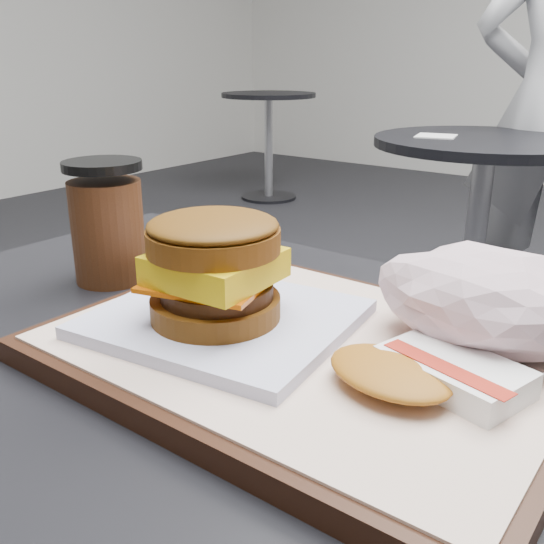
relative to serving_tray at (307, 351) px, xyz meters
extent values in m
cube|color=black|center=(-0.05, -0.05, -0.03)|extent=(0.80, 0.60, 0.04)
cube|color=black|center=(0.00, 0.00, 0.00)|extent=(0.38, 0.28, 0.02)
cube|color=silver|center=(0.00, 0.00, 0.01)|extent=(0.36, 0.26, 0.00)
cube|color=white|center=(-0.07, -0.02, 0.02)|extent=(0.21, 0.19, 0.01)
cylinder|color=#63380E|center=(-0.07, -0.03, 0.03)|extent=(0.11, 0.11, 0.02)
cylinder|color=#341807|center=(-0.07, -0.03, 0.04)|extent=(0.10, 0.10, 0.01)
cube|color=#D25807|center=(-0.07, -0.03, 0.05)|extent=(0.11, 0.11, 0.00)
cube|color=yellow|center=(-0.06, -0.03, 0.06)|extent=(0.09, 0.09, 0.02)
cylinder|color=brown|center=(-0.07, -0.03, 0.08)|extent=(0.11, 0.11, 0.02)
ellipsoid|color=brown|center=(-0.07, -0.03, 0.09)|extent=(0.11, 0.11, 0.02)
cube|color=white|center=(0.11, 0.00, 0.02)|extent=(0.10, 0.08, 0.02)
cube|color=#B12517|center=(0.11, -0.01, 0.03)|extent=(0.09, 0.04, 0.00)
ellipsoid|color=#B7711D|center=(0.08, -0.03, 0.02)|extent=(0.10, 0.08, 0.01)
cylinder|color=#42210F|center=(-0.27, 0.03, 0.04)|extent=(0.07, 0.07, 0.10)
cylinder|color=black|center=(-0.27, 0.03, 0.11)|extent=(0.08, 0.08, 0.01)
cylinder|color=black|center=(-0.40, 1.60, -0.77)|extent=(0.44, 0.44, 0.02)
cylinder|color=#A5A5AA|center=(-0.40, 1.60, -0.41)|extent=(0.07, 0.07, 0.70)
cylinder|color=black|center=(-0.40, 1.60, -0.04)|extent=(0.70, 0.70, 0.03)
cube|color=silver|center=(-0.54, 1.52, -0.03)|extent=(0.15, 0.15, 0.00)
cylinder|color=black|center=(-2.45, 3.15, -0.77)|extent=(0.40, 0.40, 0.02)
cylinder|color=#A5A5AA|center=(-2.45, 3.15, -0.41)|extent=(0.06, 0.06, 0.70)
cylinder|color=black|center=(-2.45, 3.15, -0.04)|extent=(0.66, 0.66, 0.03)
camera|label=1|loc=(0.23, -0.34, 0.21)|focal=40.00mm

